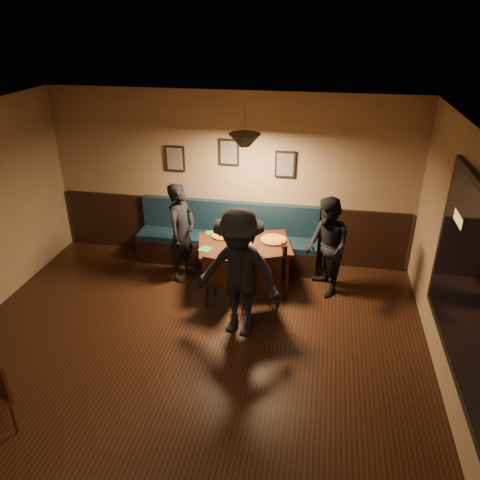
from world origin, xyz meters
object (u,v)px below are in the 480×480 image
Objects in this scene: diner_front at (239,274)px; diner_right at (327,247)px; booth_bench at (227,236)px; soda_glass at (285,250)px; chair_near_left at (220,279)px; tabasco_bottle at (282,245)px; chair_near_right at (260,283)px; diner_left at (182,233)px; dining_table at (244,264)px.

diner_right is at bearing 61.43° from diner_front.
booth_bench is at bearing 120.44° from diner_front.
chair_near_left is at bearing -160.48° from soda_glass.
chair_near_left is 1.03m from tabasco_bottle.
chair_near_right is 0.60m from diner_front.
chair_near_left is at bearing -82.30° from booth_bench.
booth_bench is at bearing 138.48° from soda_glass.
soda_glass is at bearing -86.53° from diner_left.
soda_glass is at bearing -84.90° from diner_right.
soda_glass is (0.63, -0.27, 0.44)m from dining_table.
dining_table is 0.82m from soda_glass.
dining_table is 0.90× the size of diner_right.
chair_near_right is 0.76m from tabasco_bottle.
booth_bench is at bearing -133.23° from diner_right.
chair_near_left is 1.05m from diner_left.
diner_front reaches higher than booth_bench.
chair_near_left is at bearing 137.06° from diner_front.
diner_front reaches higher than diner_right.
diner_left is 1.67m from diner_front.
tabasco_bottle reaches higher than dining_table.
chair_near_left is 0.62m from chair_near_right.
diner_right is (1.22, 0.04, 0.39)m from dining_table.
chair_near_left is 1.63m from diner_right.
tabasco_bottle is at bearing 81.93° from diner_front.
soda_glass is at bearing 29.67° from chair_near_left.
chair_near_left is at bearing -147.90° from tabasco_bottle.
soda_glass reaches higher than tabasco_bottle.
diner_left is at bearing 149.38° from chair_near_left.
diner_right is at bearing -20.81° from booth_bench.
dining_table is at bearing 156.98° from soda_glass.
booth_bench is 26.00× the size of tabasco_bottle.
diner_right is 13.09× the size of tabasco_bottle.
diner_right is 1.62m from diner_front.
booth_bench is at bearing 95.48° from chair_near_right.
diner_left is 1.66m from soda_glass.
tabasco_bottle is at bearing -79.80° from diner_left.
dining_table is 1.61× the size of chair_near_left.
tabasco_bottle is at bearing -103.20° from diner_right.
tabasco_bottle is (0.82, 0.51, 0.36)m from chair_near_left.
chair_near_right is (0.76, -1.40, 0.01)m from booth_bench.
dining_table is 0.63m from chair_near_left.
diner_left is 2.22m from diner_right.
diner_right is at bearing 9.23° from tabasco_bottle.
chair_near_left is (-0.25, -0.58, 0.06)m from dining_table.
chair_near_right is 8.83× the size of tabasco_bottle.
soda_glass is at bearing -72.45° from tabasco_bottle.
booth_bench reaches higher than chair_near_left.
diner_front is at bearing -119.16° from soda_glass.
chair_near_left is 0.83× the size of chair_near_right.
chair_near_right is at bearing -61.35° from booth_bench.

